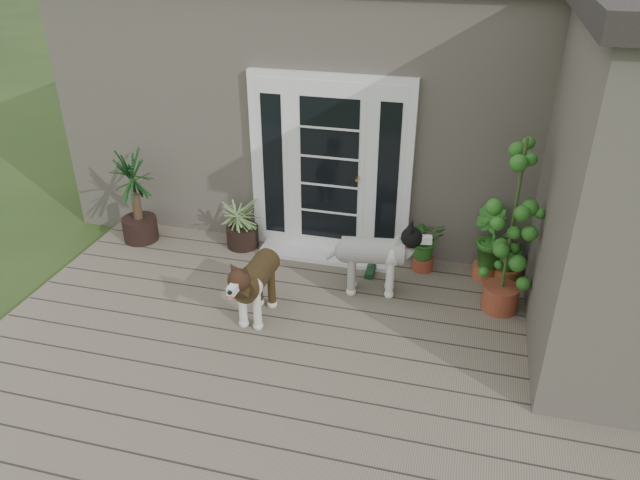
# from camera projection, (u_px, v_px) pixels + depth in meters

# --- Properties ---
(deck) EXTENTS (6.20, 4.60, 0.12)m
(deck) POSITION_uv_depth(u_px,v_px,m) (294.00, 369.00, 5.62)
(deck) COLOR #6B5B4C
(deck) RESTS_ON ground
(house_main) EXTENTS (7.40, 4.00, 3.10)m
(house_main) POSITION_uv_depth(u_px,v_px,m) (379.00, 93.00, 8.52)
(house_main) COLOR #665E54
(house_main) RESTS_ON ground
(door_unit) EXTENTS (1.90, 0.14, 2.15)m
(door_unit) POSITION_uv_depth(u_px,v_px,m) (330.00, 167.00, 6.99)
(door_unit) COLOR white
(door_unit) RESTS_ON deck
(door_step) EXTENTS (1.60, 0.40, 0.05)m
(door_step) POSITION_uv_depth(u_px,v_px,m) (325.00, 254.00, 7.32)
(door_step) COLOR white
(door_step) RESTS_ON deck
(brindle_dog) EXTENTS (0.42, 0.89, 0.73)m
(brindle_dog) POSITION_uv_depth(u_px,v_px,m) (257.00, 287.00, 6.08)
(brindle_dog) COLOR #3E2D16
(brindle_dog) RESTS_ON deck
(white_dog) EXTENTS (0.95, 0.51, 0.75)m
(white_dog) POSITION_uv_depth(u_px,v_px,m) (372.00, 262.00, 6.48)
(white_dog) COLOR silver
(white_dog) RESTS_ON deck
(spider_plant) EXTENTS (0.77, 0.77, 0.70)m
(spider_plant) POSITION_uv_depth(u_px,v_px,m) (242.00, 221.00, 7.40)
(spider_plant) COLOR #8CAD6B
(spider_plant) RESTS_ON deck
(yucca) EXTENTS (1.01, 1.01, 1.18)m
(yucca) POSITION_uv_depth(u_px,v_px,m) (135.00, 197.00, 7.43)
(yucca) COLOR black
(yucca) RESTS_ON deck
(herb_a) EXTENTS (0.56, 0.56, 0.55)m
(herb_a) POSITION_uv_depth(u_px,v_px,m) (424.00, 248.00, 6.94)
(herb_a) COLOR #1F601B
(herb_a) RESTS_ON deck
(herb_b) EXTENTS (0.61, 0.61, 0.65)m
(herb_b) POSITION_uv_depth(u_px,v_px,m) (487.00, 252.00, 6.77)
(herb_b) COLOR #1D5919
(herb_b) RESTS_ON deck
(herb_c) EXTENTS (0.49, 0.49, 0.55)m
(herb_c) POSITION_uv_depth(u_px,v_px,m) (508.00, 259.00, 6.74)
(herb_c) COLOR #1C6323
(herb_c) RESTS_ON deck
(sapling) EXTENTS (0.67, 0.67, 1.94)m
(sapling) POSITION_uv_depth(u_px,v_px,m) (512.00, 226.00, 5.91)
(sapling) COLOR #295A19
(sapling) RESTS_ON deck
(clog_left) EXTENTS (0.27, 0.36, 0.10)m
(clog_left) POSITION_uv_depth(u_px,v_px,m) (358.00, 257.00, 7.22)
(clog_left) COLOR #173A19
(clog_left) RESTS_ON deck
(clog_right) EXTENTS (0.13, 0.28, 0.08)m
(clog_right) POSITION_uv_depth(u_px,v_px,m) (370.00, 271.00, 6.95)
(clog_right) COLOR #15361F
(clog_right) RESTS_ON deck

